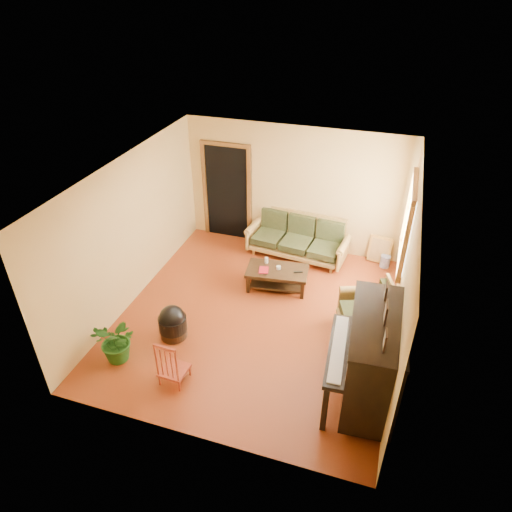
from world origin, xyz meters
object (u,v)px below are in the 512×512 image
(sofa, at_px, (297,238))
(ceramic_crock, at_px, (385,261))
(piano, at_px, (372,360))
(footstool, at_px, (173,325))
(coffee_table, at_px, (277,278))
(red_chair, at_px, (173,360))
(armchair, at_px, (366,311))
(potted_plant, at_px, (117,341))

(sofa, xyz_separation_m, ceramic_crock, (1.78, 0.16, -0.31))
(piano, height_order, footstool, piano)
(coffee_table, xyz_separation_m, footstool, (-1.24, -1.78, 0.01))
(coffee_table, distance_m, red_chair, 2.76)
(piano, height_order, red_chair, piano)
(coffee_table, bearing_deg, armchair, -25.04)
(red_chair, relative_size, potted_plant, 1.09)
(coffee_table, height_order, armchair, armchair)
(piano, xyz_separation_m, footstool, (-3.12, 0.30, -0.48))
(red_chair, bearing_deg, footstool, 120.32)
(footstool, bearing_deg, piano, -5.53)
(armchair, distance_m, footstool, 3.11)
(red_chair, relative_size, ceramic_crock, 3.26)
(sofa, relative_size, armchair, 2.15)
(armchair, relative_size, red_chair, 1.17)
(armchair, xyz_separation_m, red_chair, (-2.49, -1.84, -0.07))
(sofa, bearing_deg, potted_plant, -110.47)
(coffee_table, xyz_separation_m, armchair, (1.69, -0.79, 0.26))
(armchair, height_order, ceramic_crock, armchair)
(armchair, distance_m, potted_plant, 3.88)
(footstool, distance_m, potted_plant, 0.92)
(piano, height_order, ceramic_crock, piano)
(red_chair, xyz_separation_m, potted_plant, (-0.98, 0.12, -0.03))
(armchair, xyz_separation_m, piano, (0.19, -1.30, 0.23))
(armchair, distance_m, ceramic_crock, 2.16)
(armchair, xyz_separation_m, ceramic_crock, (0.18, 2.13, -0.35))
(armchair, height_order, potted_plant, armchair)
(footstool, bearing_deg, armchair, 18.75)
(red_chair, distance_m, ceramic_crock, 4.79)
(coffee_table, bearing_deg, footstool, -124.90)
(coffee_table, relative_size, armchair, 1.19)
(coffee_table, height_order, piano, piano)
(armchair, height_order, piano, piano)
(coffee_table, relative_size, piano, 0.71)
(piano, bearing_deg, potted_plant, -176.99)
(sofa, bearing_deg, coffee_table, -87.73)
(footstool, height_order, ceramic_crock, footstool)
(footstool, bearing_deg, red_chair, -62.53)
(footstool, xyz_separation_m, red_chair, (0.44, -0.85, 0.18))
(piano, relative_size, potted_plant, 2.15)
(sofa, distance_m, ceramic_crock, 1.82)
(armchair, relative_size, ceramic_crock, 3.82)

